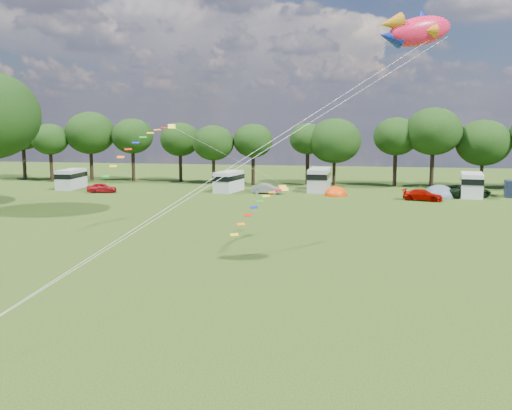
% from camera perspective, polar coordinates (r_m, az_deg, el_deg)
% --- Properties ---
extents(ground_plane, '(180.00, 180.00, 0.00)m').
position_cam_1_polar(ground_plane, '(23.52, -3.69, -12.48)').
color(ground_plane, black).
rests_on(ground_plane, ground).
extents(tree_line, '(102.98, 10.98, 10.27)m').
position_cam_1_polar(tree_line, '(76.32, 10.57, 6.61)').
color(tree_line, black).
rests_on(tree_line, ground).
extents(car_a, '(3.75, 2.10, 1.18)m').
position_cam_1_polar(car_a, '(70.86, -15.16, 1.68)').
color(car_a, '#AF141A').
rests_on(car_a, ground).
extents(car_b, '(3.45, 1.51, 1.19)m').
position_cam_1_polar(car_b, '(67.30, 1.10, 1.63)').
color(car_b, gray).
rests_on(car_b, ground).
extents(car_c, '(4.34, 2.72, 1.21)m').
position_cam_1_polar(car_c, '(63.88, 16.33, 0.96)').
color(car_c, '#980800').
rests_on(car_c, ground).
extents(car_d, '(5.85, 4.22, 1.46)m').
position_cam_1_polar(car_d, '(68.36, 20.39, 1.33)').
color(car_d, black).
rests_on(car_d, ground).
extents(campervan_a, '(2.41, 5.13, 2.46)m').
position_cam_1_polar(campervan_a, '(76.25, -17.98, 2.56)').
color(campervan_a, '#B8B8BA').
rests_on(campervan_a, ground).
extents(campervan_b, '(2.97, 5.31, 2.46)m').
position_cam_1_polar(campervan_b, '(69.58, -2.73, 2.44)').
color(campervan_b, silver).
rests_on(campervan_b, ground).
extents(campervan_c, '(2.54, 5.73, 2.78)m').
position_cam_1_polar(campervan_c, '(70.20, 6.34, 2.60)').
color(campervan_c, '#B7B8BA').
rests_on(campervan_c, ground).
extents(campervan_d, '(3.05, 5.75, 2.69)m').
position_cam_1_polar(campervan_d, '(69.08, 20.75, 1.98)').
color(campervan_d, silver).
rests_on(campervan_d, ground).
extents(tent_orange, '(2.70, 2.96, 2.11)m').
position_cam_1_polar(tent_orange, '(66.37, 7.97, 0.96)').
color(tent_orange, '#F03B01').
rests_on(tent_orange, ground).
extents(tent_greyblue, '(3.72, 4.07, 2.77)m').
position_cam_1_polar(tent_greyblue, '(67.52, 17.83, 0.77)').
color(tent_greyblue, '#4A5367').
rests_on(tent_greyblue, ground).
extents(fish_kite, '(3.77, 2.43, 1.99)m').
position_cam_1_polar(fish_kite, '(27.99, 15.53, 16.43)').
color(fish_kite, '#F0153E').
rests_on(fish_kite, ground).
extents(streamer_kite_b, '(4.27, 4.56, 3.79)m').
position_cam_1_polar(streamer_kite_b, '(43.43, -11.05, 6.28)').
color(streamer_kite_b, '#FFF22D').
rests_on(streamer_kite_b, ground).
extents(streamer_kite_c, '(3.18, 4.94, 2.80)m').
position_cam_1_polar(streamer_kite_c, '(38.01, 0.85, 0.32)').
color(streamer_kite_c, yellow).
rests_on(streamer_kite_c, ground).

